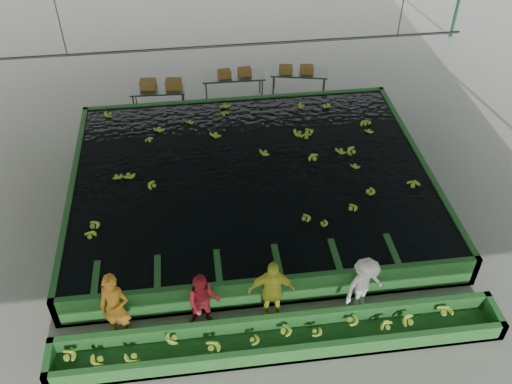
{
  "coord_description": "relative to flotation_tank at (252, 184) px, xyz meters",
  "views": [
    {
      "loc": [
        -1.46,
        -10.82,
        10.86
      ],
      "look_at": [
        0.0,
        0.5,
        1.0
      ],
      "focal_mm": 40.0,
      "sensor_mm": 36.0,
      "label": 1
    }
  ],
  "objects": [
    {
      "name": "box_stack_left",
      "position": [
        -2.49,
        4.99,
        0.39
      ],
      "size": [
        1.44,
        0.54,
        0.3
      ],
      "primitive_type": null,
      "rotation": [
        0.0,
        0.0,
        -0.11
      ],
      "color": "olive",
      "rests_on": "packing_table_left"
    },
    {
      "name": "packing_table_mid",
      "position": [
        0.02,
        5.33,
        0.04
      ],
      "size": [
        2.19,
        0.91,
        0.99
      ],
      "primitive_type": null,
      "rotation": [
        0.0,
        0.0,
        -0.02
      ],
      "color": "#59605B",
      "rests_on": "ground"
    },
    {
      "name": "rail_hanger_left",
      "position": [
        -5.0,
        3.5,
        3.55
      ],
      "size": [
        0.04,
        0.04,
        2.0
      ],
      "primitive_type": "cylinder",
      "color": "#59605B",
      "rests_on": "shed_roof"
    },
    {
      "name": "worker_c",
      "position": [
        -0.07,
        -4.3,
        0.46
      ],
      "size": [
        1.1,
        0.54,
        1.82
      ],
      "primitive_type": "imported",
      "rotation": [
        0.0,
        0.0,
        -0.1
      ],
      "color": "yellow",
      "rests_on": "ground"
    },
    {
      "name": "sorting_trough",
      "position": [
        0.0,
        -5.1,
        -0.2
      ],
      "size": [
        10.0,
        1.0,
        0.5
      ],
      "primitive_type": null,
      "color": "#256126",
      "rests_on": "ground"
    },
    {
      "name": "cableway_rail",
      "position": [
        0.0,
        3.5,
        2.55
      ],
      "size": [
        0.08,
        0.08,
        14.0
      ],
      "primitive_type": "cylinder",
      "color": "#59605B",
      "rests_on": "shed_roof"
    },
    {
      "name": "ground",
      "position": [
        0.0,
        -1.5,
        -0.45
      ],
      "size": [
        80.0,
        80.0,
        0.0
      ],
      "primitive_type": "plane",
      "color": "gray",
      "rests_on": "ground"
    },
    {
      "name": "shed_posts",
      "position": [
        0.0,
        -1.5,
        2.05
      ],
      "size": [
        20.0,
        22.0,
        5.0
      ],
      "primitive_type": null,
      "color": "#1B552B",
      "rests_on": "ground"
    },
    {
      "name": "worker_b",
      "position": [
        -1.6,
        -4.3,
        0.34
      ],
      "size": [
        0.79,
        0.62,
        1.58
      ],
      "primitive_type": "imported",
      "rotation": [
        0.0,
        0.0,
        -0.03
      ],
      "color": "red",
      "rests_on": "ground"
    },
    {
      "name": "trough_bananas",
      "position": [
        0.0,
        -5.1,
        -0.05
      ],
      "size": [
        9.07,
        0.6,
        0.12
      ],
      "primitive_type": null,
      "color": "#98CC31",
      "rests_on": "sorting_trough"
    },
    {
      "name": "box_stack_right",
      "position": [
        2.25,
        5.33,
        0.46
      ],
      "size": [
        1.23,
        0.47,
        0.26
      ],
      "primitive_type": null,
      "rotation": [
        0.0,
        0.0,
        -0.12
      ],
      "color": "olive",
      "rests_on": "packing_table_right"
    },
    {
      "name": "worker_a",
      "position": [
        -3.5,
        -4.3,
        0.47
      ],
      "size": [
        0.77,
        0.62,
        1.85
      ],
      "primitive_type": "imported",
      "rotation": [
        0.0,
        0.0,
        -0.29
      ],
      "color": "orange",
      "rests_on": "ground"
    },
    {
      "name": "rail_hanger_right",
      "position": [
        5.0,
        3.5,
        3.55
      ],
      "size": [
        0.04,
        0.04,
        2.0
      ],
      "primitive_type": "cylinder",
      "color": "#59605B",
      "rests_on": "shed_roof"
    },
    {
      "name": "packing_table_right",
      "position": [
        2.38,
        5.4,
        0.01
      ],
      "size": [
        2.13,
        1.21,
        0.91
      ],
      "primitive_type": null,
      "rotation": [
        0.0,
        0.0,
        -0.21
      ],
      "color": "#59605B",
      "rests_on": "ground"
    },
    {
      "name": "worker_d",
      "position": [
        2.06,
        -4.3,
        0.34
      ],
      "size": [
        1.17,
        0.95,
        1.58
      ],
      "primitive_type": "imported",
      "rotation": [
        0.0,
        0.0,
        0.41
      ],
      "color": "white",
      "rests_on": "ground"
    },
    {
      "name": "box_stack_mid",
      "position": [
        0.05,
        5.24,
        0.54
      ],
      "size": [
        1.19,
        0.42,
        0.25
      ],
      "primitive_type": null,
      "rotation": [
        0.0,
        0.0,
        0.09
      ],
      "color": "olive",
      "rests_on": "packing_table_mid"
    },
    {
      "name": "floating_bananas",
      "position": [
        0.0,
        0.8,
        0.4
      ],
      "size": [
        9.29,
        6.34,
        0.13
      ],
      "primitive_type": null,
      "color": "#98CC31",
      "rests_on": "tank_water"
    },
    {
      "name": "tank_water",
      "position": [
        0.0,
        -0.0,
        0.4
      ],
      "size": [
        9.7,
        7.7,
        0.0
      ],
      "primitive_type": "cube",
      "color": "black",
      "rests_on": "flotation_tank"
    },
    {
      "name": "shed_roof",
      "position": [
        0.0,
        -1.5,
        4.55
      ],
      "size": [
        20.0,
        22.0,
        0.04
      ],
      "primitive_type": "cube",
      "color": "gray",
      "rests_on": "shed_posts"
    },
    {
      "name": "flotation_tank",
      "position": [
        0.0,
        0.0,
        0.0
      ],
      "size": [
        10.0,
        8.0,
        0.9
      ],
      "primitive_type": null,
      "color": "#256126",
      "rests_on": "ground"
    },
    {
      "name": "packing_table_left",
      "position": [
        -2.62,
        4.94,
        -0.03
      ],
      "size": [
        1.88,
        0.83,
        0.84
      ],
      "primitive_type": null,
      "rotation": [
        0.0,
        0.0,
        -0.05
      ],
      "color": "#59605B",
      "rests_on": "ground"
    }
  ]
}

